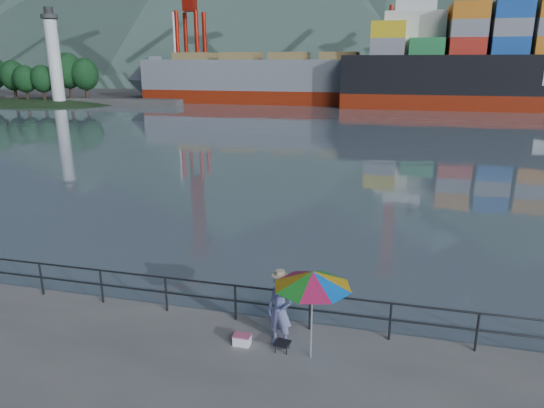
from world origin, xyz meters
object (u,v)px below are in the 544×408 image
(fisherman, at_px, (280,311))
(bulk_carrier, at_px, (314,78))
(cooler_bag, at_px, (242,340))
(beach_umbrella, at_px, (313,279))

(fisherman, relative_size, bulk_carrier, 0.03)
(fisherman, distance_m, cooler_bag, 1.21)
(beach_umbrella, relative_size, cooler_bag, 5.39)
(beach_umbrella, relative_size, bulk_carrier, 0.04)
(beach_umbrella, bearing_deg, cooler_bag, 175.76)
(fisherman, bearing_deg, beach_umbrella, -7.36)
(cooler_bag, bearing_deg, beach_umbrella, -4.75)
(bulk_carrier, bearing_deg, beach_umbrella, -80.66)
(fisherman, distance_m, beach_umbrella, 1.44)
(fisherman, relative_size, beach_umbrella, 0.82)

